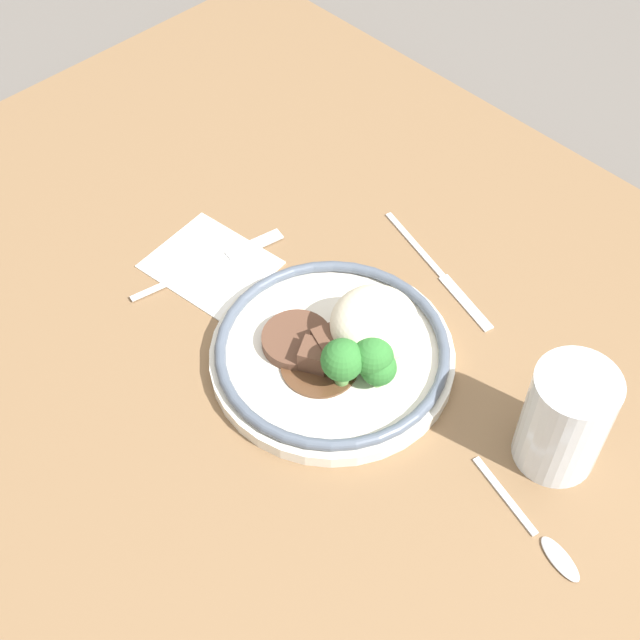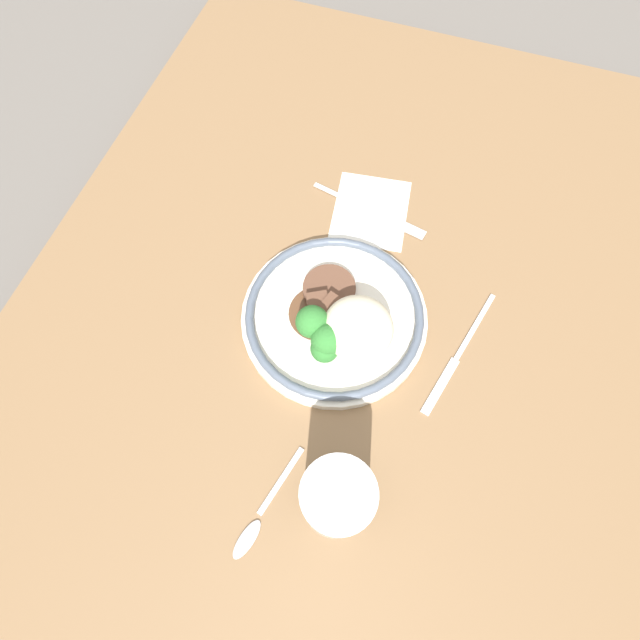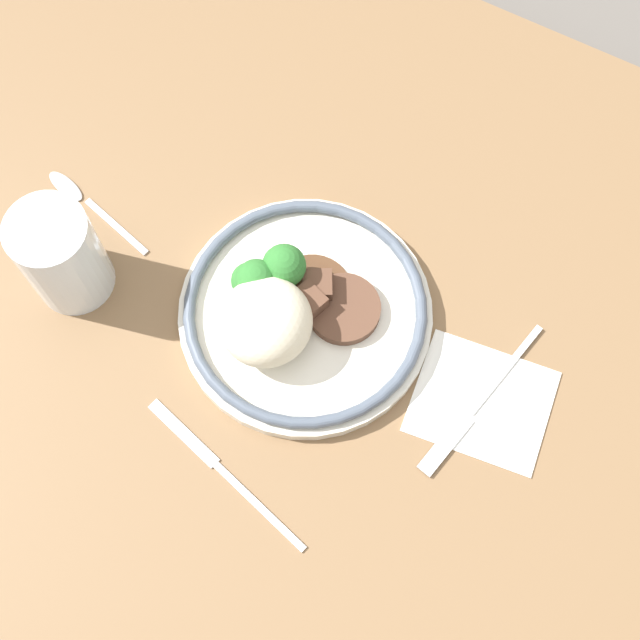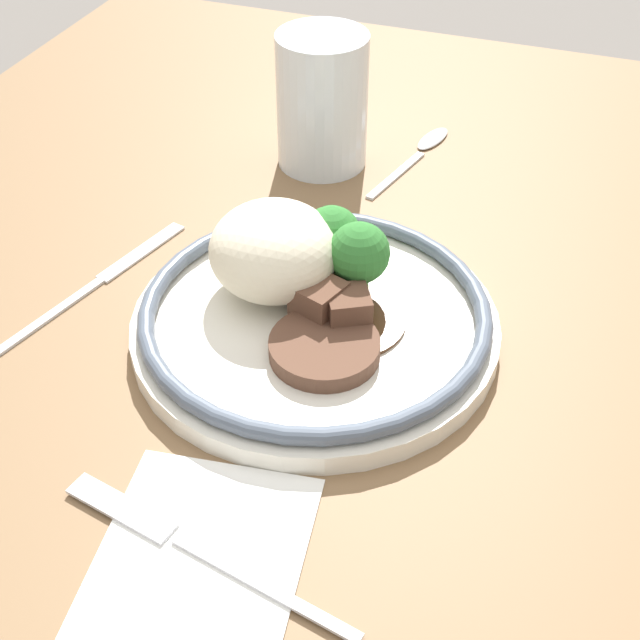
# 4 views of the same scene
# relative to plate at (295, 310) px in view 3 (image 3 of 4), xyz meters

# --- Properties ---
(ground_plane) EXTENTS (8.00, 8.00, 0.00)m
(ground_plane) POSITION_rel_plate_xyz_m (-0.05, -0.00, -0.06)
(ground_plane) COLOR #5B5651
(dining_table) EXTENTS (1.18, 0.91, 0.03)m
(dining_table) POSITION_rel_plate_xyz_m (-0.05, -0.00, -0.04)
(dining_table) COLOR brown
(dining_table) RESTS_ON ground
(napkin) EXTENTS (0.15, 0.13, 0.00)m
(napkin) POSITION_rel_plate_xyz_m (-0.20, -0.01, -0.02)
(napkin) COLOR white
(napkin) RESTS_ON dining_table
(plate) EXTENTS (0.26, 0.26, 0.08)m
(plate) POSITION_rel_plate_xyz_m (0.00, 0.00, 0.00)
(plate) COLOR silver
(plate) RESTS_ON dining_table
(juice_glass) EXTENTS (0.08, 0.08, 0.12)m
(juice_glass) POSITION_rel_plate_xyz_m (0.22, 0.07, 0.03)
(juice_glass) COLOR yellow
(juice_glass) RESTS_ON dining_table
(fork) EXTENTS (0.05, 0.19, 0.00)m
(fork) POSITION_rel_plate_xyz_m (-0.20, 0.00, -0.02)
(fork) COLOR silver
(fork) RESTS_ON napkin
(knife) EXTENTS (0.20, 0.06, 0.00)m
(knife) POSITION_rel_plate_xyz_m (-0.01, 0.17, -0.02)
(knife) COLOR silver
(knife) RESTS_ON dining_table
(spoon) EXTENTS (0.15, 0.05, 0.01)m
(spoon) POSITION_rel_plate_xyz_m (0.27, -0.01, -0.02)
(spoon) COLOR silver
(spoon) RESTS_ON dining_table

